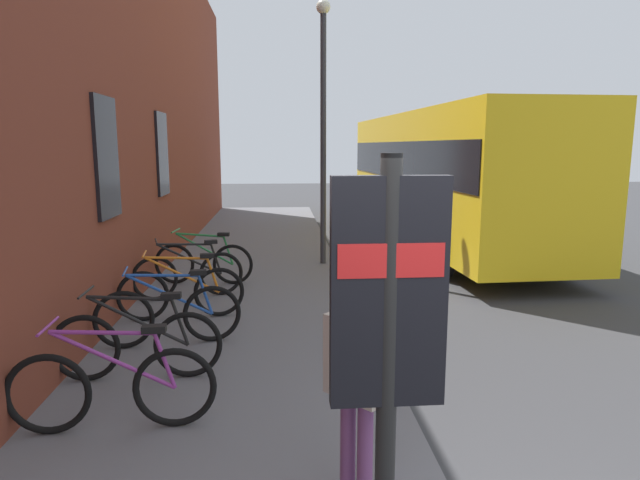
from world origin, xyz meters
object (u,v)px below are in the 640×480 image
Objects in this scene: bicycle_beside_lamp at (182,292)px; transit_info_sign at (388,324)px; bicycle_by_door at (169,314)px; bicycle_end_of_row at (204,262)px; bicycle_under_window at (189,274)px; city_bus at (444,171)px; pedestrian_crossing_street at (357,371)px; bicycle_nearest_sign at (138,344)px; bicycle_far_end at (113,388)px; street_lamp at (323,112)px.

transit_info_sign reaches higher than bicycle_beside_lamp.
bicycle_beside_lamp is (1.05, 0.03, 0.00)m from bicycle_by_door.
transit_info_sign is (-4.14, -1.87, 1.21)m from bicycle_by_door.
bicycle_under_window is at bearing 172.49° from bicycle_end_of_row.
bicycle_under_window is (2.15, 0.10, 0.00)m from bicycle_by_door.
bicycle_beside_lamp is 2.00m from bicycle_end_of_row.
city_bus reaches higher than bicycle_under_window.
city_bus is 6.97× the size of pedestrian_crossing_street.
bicycle_under_window is (1.10, 0.08, 0.00)m from bicycle_beside_lamp.
city_bus is (8.14, -5.70, 1.41)m from bicycle_nearest_sign.
bicycle_end_of_row is at bearing -1.01° from bicycle_far_end.
city_bus is 2.02× the size of street_lamp.
bicycle_under_window is at bearing 2.73° from bicycle_by_door.
street_lamp is at bearing -32.55° from bicycle_beside_lamp.
bicycle_beside_lamp is 1.10m from bicycle_under_window.
city_bus is at bearing -52.97° from street_lamp.
bicycle_nearest_sign and bicycle_beside_lamp have the same top height.
street_lamp is at bearing -23.05° from bicycle_nearest_sign.
street_lamp is (2.50, -2.38, 2.72)m from bicycle_under_window.
bicycle_end_of_row is at bearing -1.19° from bicycle_beside_lamp.
bicycle_beside_lamp is 5.07m from street_lamp.
bicycle_beside_lamp is at bearing 20.12° from transit_info_sign.
bicycle_nearest_sign is 0.34× the size of street_lamp.
street_lamp is at bearing -2.91° from pedestrian_crossing_street.
bicycle_nearest_sign is 1.03× the size of bicycle_under_window.
bicycle_far_end is 4.21m from bicycle_under_window.
bicycle_by_door is 1.05m from bicycle_beside_lamp.
bicycle_far_end and bicycle_beside_lamp have the same top height.
bicycle_by_door is 4.70m from transit_info_sign.
pedestrian_crossing_street is at bearing -155.45° from bicycle_beside_lamp.
bicycle_nearest_sign is at bearing 3.09° from bicycle_far_end.
bicycle_far_end is 1.01× the size of bicycle_beside_lamp.
bicycle_beside_lamp is 0.17× the size of city_bus.
bicycle_by_door and bicycle_under_window have the same top height.
bicycle_beside_lamp is at bearing -2.96° from bicycle_nearest_sign.
bicycle_end_of_row is 0.17× the size of city_bus.
bicycle_nearest_sign is 1.16× the size of pedestrian_crossing_street.
bicycle_nearest_sign is 6.72m from street_lamp.
bicycle_under_window is (4.21, 0.03, 0.00)m from bicycle_far_end.
city_bus is (4.99, -5.68, 1.41)m from bicycle_under_window.
bicycle_under_window is at bearing -0.52° from bicycle_nearest_sign.
transit_info_sign is (-2.07, -1.95, 1.21)m from bicycle_far_end.
city_bus is at bearing -53.62° from bicycle_end_of_row.
bicycle_far_end is 1.03× the size of bicycle_under_window.
bicycle_beside_lamp is 1.00× the size of bicycle_end_of_row.
transit_info_sign reaches higher than bicycle_far_end.
bicycle_far_end is 1.00× the size of bicycle_end_of_row.
transit_info_sign is 11.87m from city_bus.
pedestrian_crossing_street is 0.29× the size of street_lamp.
bicycle_nearest_sign is 10.04m from city_bus.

